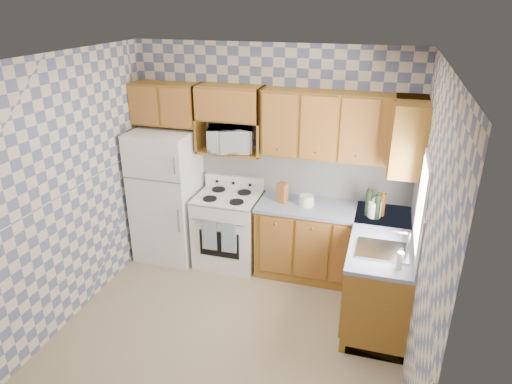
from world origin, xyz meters
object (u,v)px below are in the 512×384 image
at_px(microwave, 230,139).
at_px(electric_kettle, 374,209).
at_px(refrigerator, 167,195).
at_px(stove_body, 228,230).

distance_m(microwave, electric_kettle, 1.85).
bearing_deg(refrigerator, electric_kettle, -1.23).
bearing_deg(stove_body, electric_kettle, -2.61).
xyz_separation_m(stove_body, microwave, (0.00, 0.14, 1.15)).
height_order(refrigerator, stove_body, refrigerator).
distance_m(stove_body, microwave, 1.16).
bearing_deg(stove_body, refrigerator, -178.22).
distance_m(stove_body, electric_kettle, 1.84).
bearing_deg(refrigerator, stove_body, 1.78).
relative_size(refrigerator, microwave, 3.17).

